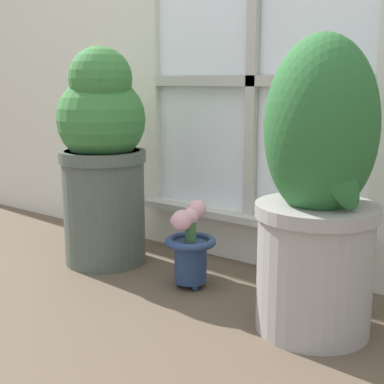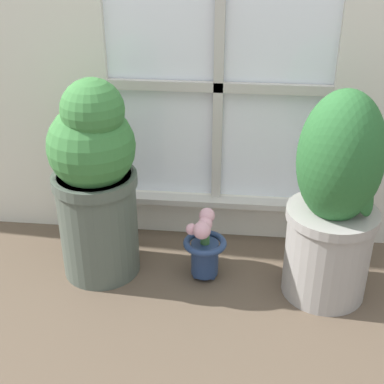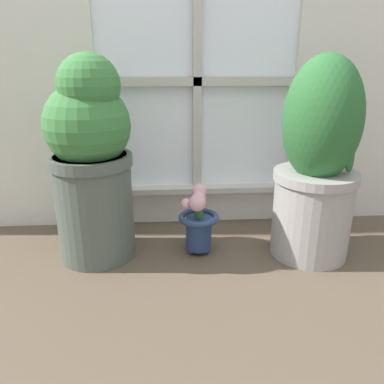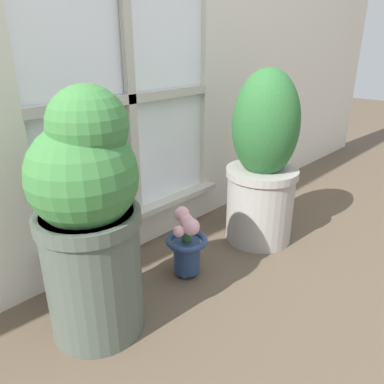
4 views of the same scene
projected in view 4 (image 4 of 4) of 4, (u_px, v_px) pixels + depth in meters
ground_plane at (232, 294)px, 1.32m from camera, size 10.00×10.00×0.00m
potted_plant_left at (89, 217)px, 1.04m from camera, size 0.30×0.30×0.74m
potted_plant_right at (263, 163)px, 1.56m from camera, size 0.31×0.31×0.74m
flower_vase at (187, 244)px, 1.38m from camera, size 0.16×0.16×0.27m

